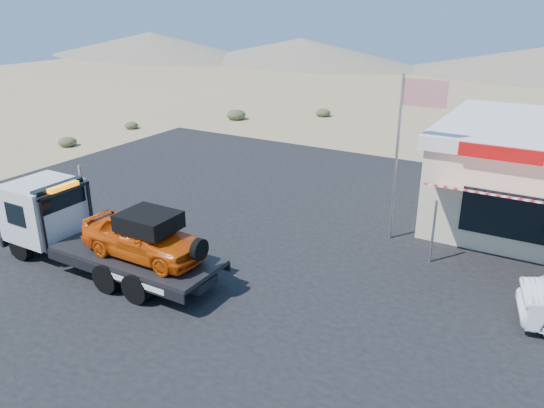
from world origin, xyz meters
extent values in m
plane|color=#9C8459|center=(0.00, 0.00, 0.00)|extent=(120.00, 120.00, 0.00)
cube|color=black|center=(2.00, 3.00, 0.01)|extent=(32.00, 24.00, 0.02)
cylinder|color=black|center=(-5.57, -3.48, 0.48)|extent=(0.92, 0.28, 0.92)
cylinder|color=black|center=(-5.57, -1.64, 0.48)|extent=(0.92, 0.28, 0.92)
cylinder|color=black|center=(-1.41, -3.48, 0.48)|extent=(0.92, 0.51, 0.92)
cylinder|color=black|center=(-1.41, -1.64, 0.48)|extent=(0.92, 0.51, 0.92)
cylinder|color=black|center=(-0.22, -3.48, 0.48)|extent=(0.92, 0.51, 0.92)
cylinder|color=black|center=(-0.22, -1.64, 0.48)|extent=(0.92, 0.51, 0.92)
cube|color=black|center=(-2.15, -2.56, 0.62)|extent=(7.56, 0.92, 0.28)
cube|color=silver|center=(-5.29, -2.56, 1.59)|extent=(2.03, 2.17, 1.94)
cube|color=black|center=(-4.41, -2.56, 2.23)|extent=(0.32, 1.85, 0.83)
cube|color=black|center=(-4.14, -2.56, 1.54)|extent=(0.09, 2.03, 1.85)
cube|color=orange|center=(-4.14, -2.56, 2.60)|extent=(0.23, 1.11, 0.14)
cube|color=black|center=(-1.14, -2.56, 0.87)|extent=(5.54, 2.12, 0.14)
imported|color=#D94B08|center=(-0.77, -2.56, 1.63)|extent=(4.06, 1.63, 1.38)
cube|color=black|center=(-0.49, -2.56, 2.16)|extent=(1.66, 1.38, 0.51)
cube|color=red|center=(8.00, 4.74, 3.67)|extent=(2.60, 0.12, 0.45)
cylinder|color=#99999E|center=(6.50, 3.30, 1.12)|extent=(0.08, 0.08, 2.20)
cylinder|color=#99999E|center=(4.70, 4.50, 3.02)|extent=(0.10, 0.10, 6.00)
cube|color=#B20C14|center=(5.45, 4.50, 5.42)|extent=(1.50, 0.02, 0.90)
ellipsoid|color=#3D4927|center=(-16.61, 7.66, 0.29)|extent=(1.10, 1.10, 0.59)
ellipsoid|color=#3D4927|center=(-16.65, 13.12, 0.25)|extent=(0.93, 0.93, 0.50)
ellipsoid|color=#3D4927|center=(-12.11, 19.34, 0.38)|extent=(1.42, 1.42, 0.77)
ellipsoid|color=#3D4927|center=(-6.99, 23.65, 0.31)|extent=(1.15, 1.15, 0.62)
ellipsoid|color=#3D4927|center=(2.71, 25.52, 0.26)|extent=(0.95, 0.95, 0.51)
cone|color=#726B59|center=(-25.00, 55.00, 1.75)|extent=(36.00, 36.00, 3.50)
cone|color=#726B59|center=(-50.00, 52.00, 1.90)|extent=(40.00, 40.00, 3.80)
camera|label=1|loc=(9.95, -13.23, 8.25)|focal=35.00mm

